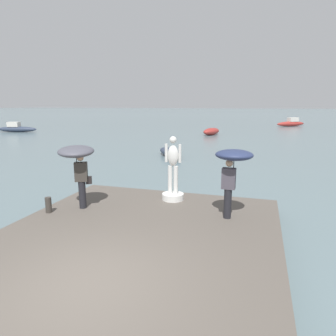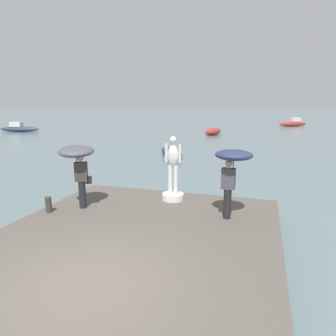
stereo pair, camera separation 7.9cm
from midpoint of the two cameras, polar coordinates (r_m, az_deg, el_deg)
ground_plane at (r=44.71m, az=13.08°, el=6.91°), size 400.00×400.00×0.00m
pier at (r=7.59m, az=-8.23°, el=-15.36°), size 7.14×9.25×0.40m
statue_white_figure at (r=10.47m, az=0.71°, el=-1.87°), size 0.75×0.75×2.20m
onlooker_left at (r=9.89m, az=-16.73°, el=1.82°), size 1.46×1.47×2.02m
onlooker_right at (r=8.77m, az=11.70°, el=0.94°), size 1.10×1.11×2.02m
mooring_bollard at (r=10.08m, az=-21.55°, el=-6.41°), size 0.19×0.19×0.48m
boat_mid at (r=54.55m, az=21.87°, el=7.75°), size 5.01×4.45×1.41m
boat_far at (r=21.58m, az=0.29°, el=2.93°), size 2.80×3.30×0.58m
boat_leftward at (r=36.99m, az=8.00°, el=6.75°), size 2.19×3.52×0.81m
boat_rightward at (r=44.99m, az=-26.38°, el=6.60°), size 5.43×2.10×1.29m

